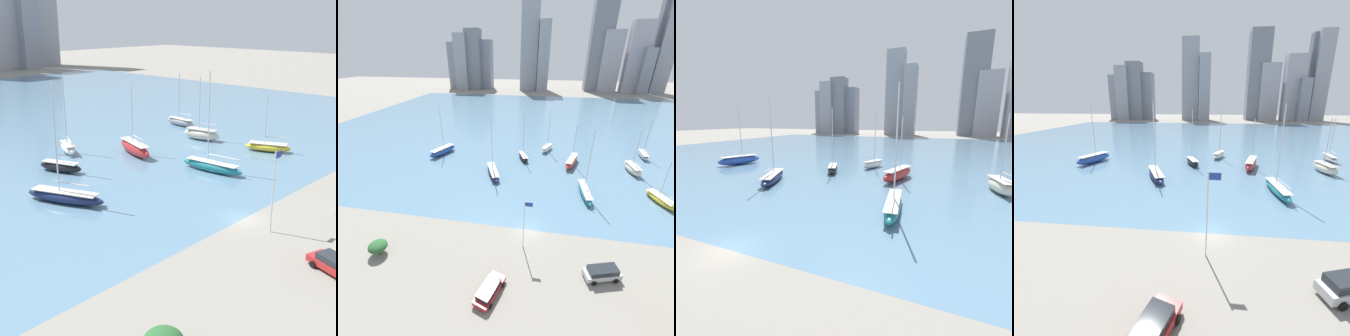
# 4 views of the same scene
# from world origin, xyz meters

# --- Properties ---
(ground_plane) EXTENTS (500.00, 500.00, 0.00)m
(ground_plane) POSITION_xyz_m (0.00, 0.00, 0.00)
(ground_plane) COLOR gray
(harbor_water) EXTENTS (180.00, 140.00, 0.00)m
(harbor_water) POSITION_xyz_m (0.00, 70.00, 0.00)
(harbor_water) COLOR slate
(harbor_water) RESTS_ON ground_plane
(flag_pole) EXTENTS (1.24, 0.14, 9.03)m
(flag_pole) POSITION_xyz_m (-0.51, -4.02, 4.98)
(flag_pole) COLOR silver
(flag_pole) RESTS_ON ground_plane
(yard_shrub) EXTENTS (2.79, 2.79, 2.28)m
(yard_shrub) POSITION_xyz_m (-22.71, -9.42, 1.46)
(yard_shrub) COLOR #4C3823
(yard_shrub) RESTS_ON ground_plane
(distant_city_skyline) EXTENTS (173.23, 23.73, 67.49)m
(distant_city_skyline) POSITION_xyz_m (13.68, 171.15, 26.36)
(distant_city_skyline) COLOR gray
(distant_city_skyline) RESTS_ON ground_plane
(sailboat_gray) EXTENTS (2.23, 7.57, 11.10)m
(sailboat_gray) POSITION_xyz_m (31.13, 37.44, 0.90)
(sailboat_gray) COLOR gray
(sailboat_gray) RESTS_ON harbor_water
(sailboat_yellow) EXTENTS (5.14, 8.06, 9.54)m
(sailboat_yellow) POSITION_xyz_m (26.61, 13.26, 0.81)
(sailboat_yellow) COLOR yellow
(sailboat_yellow) RESTS_ON harbor_water
(sailboat_black) EXTENTS (4.33, 7.35, 13.27)m
(sailboat_black) POSITION_xyz_m (-4.27, 29.72, 0.91)
(sailboat_black) COLOR black
(sailboat_black) RESTS_ON harbor_water
(sailboat_red) EXTENTS (4.96, 10.20, 11.36)m
(sailboat_red) POSITION_xyz_m (9.47, 28.34, 1.16)
(sailboat_red) COLOR #B72828
(sailboat_red) RESTS_ON harbor_water
(sailboat_cream) EXTENTS (3.70, 7.69, 11.74)m
(sailboat_cream) POSITION_xyz_m (24.97, 26.62, 1.12)
(sailboat_cream) COLOR beige
(sailboat_cream) RESTS_ON harbor_water
(sailboat_navy) EXTENTS (6.28, 10.79, 14.83)m
(sailboat_navy) POSITION_xyz_m (-10.95, 18.94, 0.88)
(sailboat_navy) COLOR #19234C
(sailboat_navy) RESTS_ON harbor_water
(sailboat_blue) EXTENTS (6.21, 10.24, 14.58)m
(sailboat_blue) POSITION_xyz_m (-29.42, 29.08, 1.14)
(sailboat_blue) COLOR #284CA8
(sailboat_blue) RESTS_ON harbor_water
(sailboat_white) EXTENTS (4.33, 7.02, 13.03)m
(sailboat_white) POSITION_xyz_m (2.45, 37.45, 0.97)
(sailboat_white) COLOR white
(sailboat_white) RESTS_ON harbor_water
(sailboat_teal) EXTENTS (2.77, 10.42, 14.81)m
(sailboat_teal) POSITION_xyz_m (11.24, 13.32, 0.92)
(sailboat_teal) COLOR #1E757F
(sailboat_teal) RESTS_ON harbor_water
(parked_suv_silver) EXTENTS (5.38, 3.31, 1.92)m
(parked_suv_silver) POSITION_xyz_m (10.94, -7.73, 1.05)
(parked_suv_silver) COLOR #B7B7BC
(parked_suv_silver) RESTS_ON ground_plane
(parked_wagon_red) EXTENTS (3.54, 5.56, 1.55)m
(parked_wagon_red) POSITION_xyz_m (-3.97, -12.88, 0.84)
(parked_wagon_red) COLOR #B22323
(parked_wagon_red) RESTS_ON ground_plane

